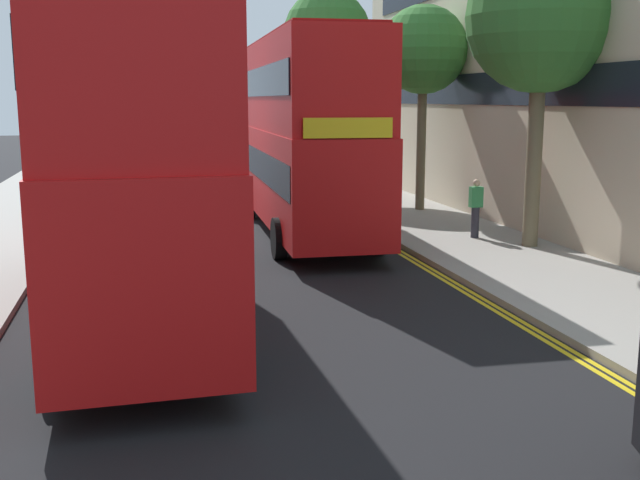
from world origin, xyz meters
The scene contains 9 objects.
sidewalk_right centered at (6.50, 16.00, 0.07)m, with size 4.00×80.00×0.14m, color #9E9991.
kerb_line_outer centered at (4.40, 14.00, 0.00)m, with size 0.10×56.00×0.01m, color yellow.
kerb_line_inner centered at (4.24, 14.00, 0.00)m, with size 0.10×56.00×0.01m, color yellow.
double_decker_bus_away centered at (-2.28, 13.92, 3.03)m, with size 3.06×10.88×5.64m.
double_decker_bus_oncoming centered at (2.47, 21.47, 3.03)m, with size 3.02×10.87×5.64m.
pedestrian_far centered at (6.79, 19.11, 0.99)m, with size 0.34×0.22×1.62m.
street_tree_near centered at (7.67, 17.66, 5.87)m, with size 3.75×3.75×7.66m.
street_tree_mid centered at (5.15, 29.78, 6.34)m, with size 3.45×3.45×8.00m.
street_tree_far centered at (7.25, 24.67, 5.50)m, with size 2.96×2.96×6.90m.
Camera 1 is at (-2.05, 0.01, 3.89)m, focal length 42.48 mm.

